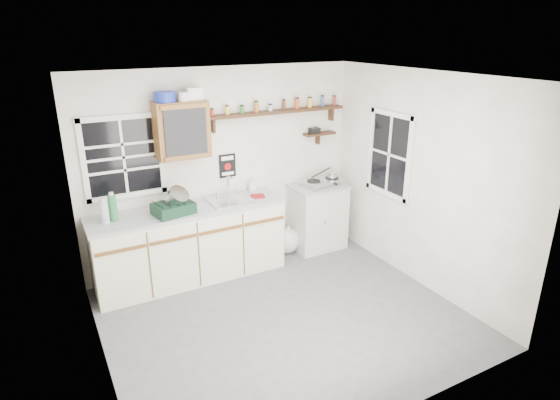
{
  "coord_description": "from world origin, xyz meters",
  "views": [
    {
      "loc": [
        -2.08,
        -3.74,
        2.9
      ],
      "look_at": [
        0.24,
        0.55,
        1.12
      ],
      "focal_mm": 30.0,
      "sensor_mm": 36.0,
      "label": 1
    }
  ],
  "objects": [
    {
      "name": "spice_shelf",
      "position": [
        0.74,
        1.51,
        1.93
      ],
      "size": [
        1.91,
        0.18,
        0.35
      ],
      "color": "black",
      "rests_on": "wall_back"
    },
    {
      "name": "dish_rack",
      "position": [
        -0.77,
        1.21,
        1.02
      ],
      "size": [
        0.48,
        0.4,
        0.32
      ],
      "rotation": [
        0.0,
        0.0,
        0.18
      ],
      "color": "black",
      "rests_on": "main_cabinet"
    },
    {
      "name": "upper_cabinet",
      "position": [
        -0.55,
        1.44,
        1.82
      ],
      "size": [
        0.6,
        0.32,
        0.65
      ],
      "color": "brown",
      "rests_on": "wall_back"
    },
    {
      "name": "secondary_shelf",
      "position": [
        1.36,
        1.52,
        1.58
      ],
      "size": [
        0.45,
        0.16,
        0.24
      ],
      "color": "black",
      "rests_on": "wall_back"
    },
    {
      "name": "upper_cabinet_clutter",
      "position": [
        -0.58,
        1.44,
        2.21
      ],
      "size": [
        0.54,
        0.24,
        0.14
      ],
      "color": "#172B99",
      "rests_on": "upper_cabinet"
    },
    {
      "name": "window_back",
      "position": [
        -1.2,
        1.59,
        1.55
      ],
      "size": [
        0.93,
        0.03,
        0.98
      ],
      "color": "black",
      "rests_on": "wall_back"
    },
    {
      "name": "warning_sign",
      "position": [
        0.05,
        1.59,
        1.28
      ],
      "size": [
        0.22,
        0.02,
        0.3
      ],
      "color": "black",
      "rests_on": "wall_back"
    },
    {
      "name": "trash_bag",
      "position": [
        0.77,
        1.32,
        0.18
      ],
      "size": [
        0.38,
        0.34,
        0.43
      ],
      "color": "silver",
      "rests_on": "floor"
    },
    {
      "name": "hotplate",
      "position": [
        1.32,
        1.31,
        0.95
      ],
      "size": [
        0.63,
        0.4,
        0.09
      ],
      "rotation": [
        0.0,
        0.0,
        0.13
      ],
      "color": "#B4B4B9",
      "rests_on": "right_cabinet"
    },
    {
      "name": "rag",
      "position": [
        0.31,
        1.25,
        0.93
      ],
      "size": [
        0.19,
        0.17,
        0.02
      ],
      "primitive_type": "cube",
      "rotation": [
        0.0,
        0.0,
        -0.24
      ],
      "color": "maroon",
      "rests_on": "main_cabinet"
    },
    {
      "name": "main_cabinet",
      "position": [
        -0.58,
        1.3,
        0.46
      ],
      "size": [
        2.31,
        0.63,
        0.92
      ],
      "color": "beige",
      "rests_on": "floor"
    },
    {
      "name": "right_cabinet",
      "position": [
        1.25,
        1.32,
        0.46
      ],
      "size": [
        0.73,
        0.57,
        0.91
      ],
      "color": "#B8B8B1",
      "rests_on": "floor"
    },
    {
      "name": "water_bottles",
      "position": [
        -1.46,
        1.3,
        1.07
      ],
      "size": [
        0.19,
        0.14,
        0.32
      ],
      "color": "#A5B5C2",
      "rests_on": "main_cabinet"
    },
    {
      "name": "room",
      "position": [
        0.0,
        0.0,
        1.25
      ],
      "size": [
        3.64,
        3.24,
        2.54
      ],
      "color": "#4E4E50",
      "rests_on": "ground"
    },
    {
      "name": "soap_bottle",
      "position": [
        0.35,
        1.51,
        1.01
      ],
      "size": [
        0.08,
        0.08,
        0.17
      ],
      "primitive_type": "imported",
      "rotation": [
        0.0,
        0.0,
        -0.02
      ],
      "color": "silver",
      "rests_on": "main_cabinet"
    },
    {
      "name": "sink",
      "position": [
        -0.05,
        1.3,
        0.93
      ],
      "size": [
        0.52,
        0.44,
        0.29
      ],
      "color": "#B4B4B9",
      "rests_on": "main_cabinet"
    },
    {
      "name": "saucepan",
      "position": [
        1.46,
        1.31,
        1.03
      ],
      "size": [
        0.34,
        0.18,
        0.15
      ],
      "rotation": [
        0.0,
        0.0,
        -0.26
      ],
      "color": "#B4B4B9",
      "rests_on": "hotplate"
    },
    {
      "name": "window_right",
      "position": [
        1.79,
        0.55,
        1.45
      ],
      "size": [
        0.03,
        0.78,
        1.08
      ],
      "color": "black",
      "rests_on": "wall_back"
    }
  ]
}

